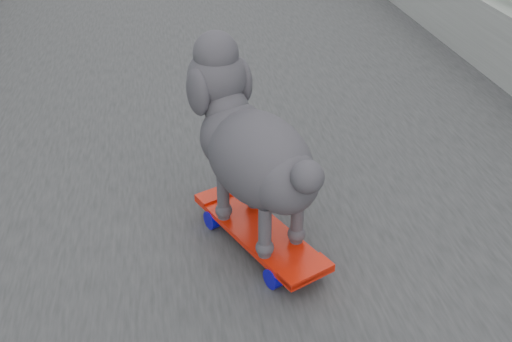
{
  "coord_description": "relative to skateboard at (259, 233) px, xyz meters",
  "views": [
    {
      "loc": [
        -0.16,
        -2.59,
        8.06
      ],
      "look_at": [
        0.07,
        -1.24,
        7.22
      ],
      "focal_mm": 42.0,
      "sensor_mm": 36.0,
      "label": 1
    }
  ],
  "objects": [
    {
      "name": "poodle",
      "position": [
        -0.01,
        0.03,
        0.26
      ],
      "size": [
        0.36,
        0.51,
        0.46
      ],
      "rotation": [
        0.0,
        0.0,
        0.43
      ],
      "color": "#343036",
      "rests_on": "skateboard"
    },
    {
      "name": "railing",
      "position": [
        -0.07,
        1.29,
        0.17
      ],
      "size": [
        3.0,
        24.0,
        1.42
      ],
      "color": "gray",
      "rests_on": "footbridge"
    },
    {
      "name": "skateboard",
      "position": [
        0.0,
        0.0,
        0.0
      ],
      "size": [
        0.33,
        0.49,
        0.06
      ],
      "rotation": [
        0.0,
        0.0,
        0.43
      ],
      "color": "red",
      "rests_on": "footbridge"
    }
  ]
}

